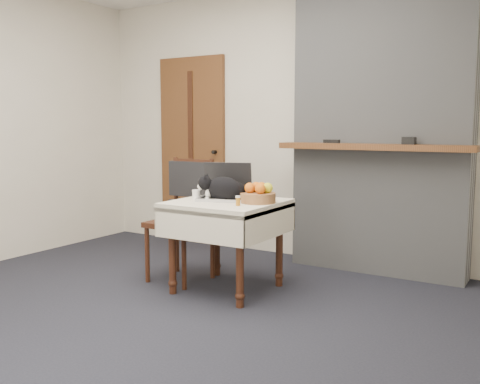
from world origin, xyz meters
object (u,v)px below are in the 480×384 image
(side_table, at_px, (227,215))
(pill_bottle, at_px, (238,201))
(cream_jar, at_px, (196,195))
(door, at_px, (192,151))
(cat, at_px, (225,189))
(chair, at_px, (187,202))
(fruit_basket, at_px, (258,195))
(laptop, at_px, (225,190))

(side_table, distance_m, pill_bottle, 0.30)
(cream_jar, relative_size, pill_bottle, 1.04)
(door, bearing_deg, pill_bottle, -44.44)
(cat, xyz_separation_m, chair, (-0.47, 0.15, -0.15))
(door, distance_m, chair, 1.45)
(cat, distance_m, pill_bottle, 0.26)
(cat, relative_size, chair, 0.45)
(chair, bearing_deg, side_table, -13.37)
(fruit_basket, height_order, chair, chair)
(side_table, xyz_separation_m, cat, (-0.00, -0.03, 0.20))
(cream_jar, relative_size, chair, 0.08)
(cream_jar, xyz_separation_m, pill_bottle, (0.45, -0.11, 0.00))
(laptop, relative_size, pill_bottle, 6.44)
(cat, bearing_deg, chair, 140.82)
(side_table, relative_size, cream_jar, 10.30)
(fruit_basket, xyz_separation_m, chair, (-0.72, 0.08, -0.12))
(door, bearing_deg, cream_jar, -52.50)
(door, xyz_separation_m, side_table, (1.27, -1.28, -0.41))
(door, distance_m, cat, 1.83)
(side_table, height_order, fruit_basket, fruit_basket)
(fruit_basket, bearing_deg, chair, 174.01)
(door, relative_size, pill_bottle, 27.42)
(door, xyz_separation_m, cream_jar, (1.02, -1.33, -0.26))
(side_table, xyz_separation_m, laptop, (-0.07, 0.08, 0.18))
(door, relative_size, laptop, 4.26)
(door, relative_size, cat, 4.44)
(side_table, distance_m, laptop, 0.21)
(side_table, bearing_deg, pill_bottle, -39.67)
(cat, bearing_deg, side_table, 62.47)
(laptop, relative_size, chair, 0.47)
(door, distance_m, pill_bottle, 2.08)
(door, bearing_deg, side_table, -45.14)
(cream_jar, height_order, fruit_basket, fruit_basket)
(door, bearing_deg, fruit_basket, -39.02)
(cream_jar, bearing_deg, pill_bottle, -14.11)
(side_table, height_order, pill_bottle, pill_bottle)
(cat, relative_size, cream_jar, 5.95)
(side_table, height_order, cat, cat)
(laptop, bearing_deg, door, 115.61)
(pill_bottle, bearing_deg, door, 135.56)
(side_table, height_order, laptop, laptop)
(fruit_basket, bearing_deg, laptop, 173.83)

